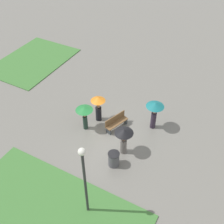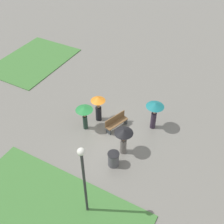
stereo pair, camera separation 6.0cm
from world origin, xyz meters
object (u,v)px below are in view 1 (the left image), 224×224
object	(u,v)px
park_bench	(116,122)
trash_bin	(114,159)
crowd_person_teal	(155,110)
crowd_person_black	(124,137)
crowd_person_orange	(98,105)
crowd_person_green	(84,112)
lamp_post	(84,174)

from	to	relation	value
park_bench	trash_bin	size ratio (longest dim) A/B	1.83
crowd_person_teal	crowd_person_black	xyz separation A→B (m)	(-2.69, 0.71, -0.19)
trash_bin	crowd_person_black	size ratio (longest dim) A/B	0.50
trash_bin	crowd_person_orange	distance (m)	3.86
park_bench	trash_bin	world-z (taller)	park_bench
crowd_person_teal	park_bench	bearing A→B (deg)	-139.15
crowd_person_green	crowd_person_orange	xyz separation A→B (m)	(1.08, -0.31, -0.10)
trash_bin	crowd_person_teal	bearing A→B (deg)	-11.39
lamp_post	trash_bin	size ratio (longest dim) A/B	4.92
park_bench	crowd_person_green	size ratio (longest dim) A/B	0.95
crowd_person_green	crowd_person_black	world-z (taller)	crowd_person_black
park_bench	crowd_person_teal	bearing A→B (deg)	-41.72
crowd_person_teal	crowd_person_orange	size ratio (longest dim) A/B	1.07
lamp_post	crowd_person_green	distance (m)	5.81
park_bench	crowd_person_black	size ratio (longest dim) A/B	0.92
trash_bin	crowd_person_green	xyz separation A→B (m)	(1.68, 2.89, 0.87)
lamp_post	crowd_person_black	distance (m)	4.36
crowd_person_green	crowd_person_black	xyz separation A→B (m)	(-0.61, -2.94, -0.07)
park_bench	trash_bin	bearing A→B (deg)	-135.60
crowd_person_green	lamp_post	bearing A→B (deg)	150.07
crowd_person_green	crowd_person_black	bearing A→B (deg)	-165.29
crowd_person_black	lamp_post	bearing A→B (deg)	-86.25
park_bench	lamp_post	world-z (taller)	lamp_post
lamp_post	crowd_person_teal	distance (m)	6.92
trash_bin	crowd_person_green	world-z (taller)	crowd_person_green
lamp_post	crowd_person_orange	xyz separation A→B (m)	(5.76, 2.79, -1.61)
crowd_person_teal	crowd_person_orange	xyz separation A→B (m)	(-0.99, 3.33, -0.23)
crowd_person_orange	crowd_person_teal	bearing A→B (deg)	-121.69
crowd_person_green	crowd_person_black	size ratio (longest dim) A/B	0.97
trash_bin	crowd_person_orange	xyz separation A→B (m)	(2.76, 2.58, 0.77)
trash_bin	park_bench	bearing A→B (deg)	25.23
crowd_person_green	trash_bin	bearing A→B (deg)	176.33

